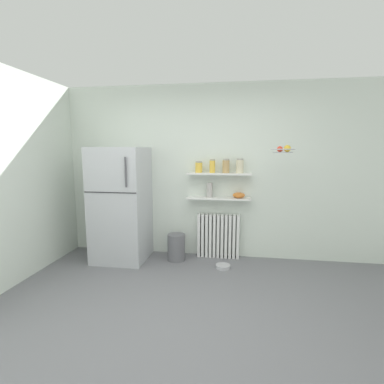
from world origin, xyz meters
name	(u,v)px	position (x,y,z in m)	size (l,w,h in m)	color
ground_plane	(193,304)	(0.00, 0.50, 0.00)	(7.04, 7.04, 0.00)	slate
back_wall	(208,172)	(0.00, 2.05, 1.30)	(7.04, 0.10, 2.60)	silver
side_wall_left	(2,179)	(-2.25, 0.60, 1.30)	(0.10, 4.80, 2.60)	silver
refrigerator	(121,204)	(-1.25, 1.64, 0.84)	(0.75, 0.75, 1.67)	#B7BABF
radiator	(218,236)	(0.18, 1.92, 0.33)	(0.63, 0.12, 0.67)	white
wall_shelf_lower	(219,198)	(0.18, 1.89, 0.92)	(0.94, 0.22, 0.03)	white
wall_shelf_upper	(219,174)	(0.18, 1.89, 1.29)	(0.94, 0.22, 0.03)	white
storage_jar_0	(199,167)	(-0.12, 1.89, 1.38)	(0.10, 0.10, 0.17)	yellow
storage_jar_1	(212,166)	(0.08, 1.89, 1.40)	(0.08, 0.08, 0.20)	yellow
storage_jar_2	(226,166)	(0.28, 1.89, 1.40)	(0.10, 0.10, 0.20)	tan
storage_jar_3	(240,166)	(0.48, 1.89, 1.40)	(0.11, 0.11, 0.21)	beige
vase	(210,190)	(0.04, 1.89, 1.04)	(0.09, 0.09, 0.22)	#B2ADA8
shelf_bowl	(239,195)	(0.47, 1.89, 0.98)	(0.18, 0.18, 0.08)	orange
trash_bin	(176,247)	(-0.43, 1.70, 0.20)	(0.26, 0.26, 0.40)	slate
pet_food_bowl	(223,266)	(0.27, 1.50, 0.03)	(0.20, 0.20, 0.05)	#B7B7BC
hanging_fruit_basket	(284,150)	(1.01, 1.48, 1.64)	(0.30, 0.30, 0.10)	#B2B2B7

